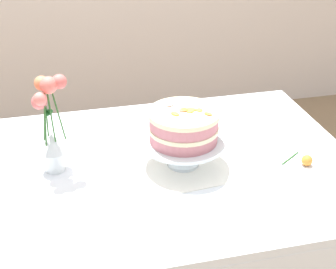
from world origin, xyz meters
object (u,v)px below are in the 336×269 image
object	(u,v)px
dining_table	(160,189)
fallen_rose	(306,160)
flower_vase	(50,126)
cake_stand	(183,144)
layer_cake	(184,126)

from	to	relation	value
dining_table	fallen_rose	size ratio (longest dim) A/B	13.42
dining_table	flower_vase	size ratio (longest dim) A/B	4.00
dining_table	cake_stand	bearing A→B (deg)	0.56
cake_stand	flower_vase	world-z (taller)	flower_vase
cake_stand	dining_table	bearing A→B (deg)	-179.44
dining_table	flower_vase	xyz separation A→B (m)	(-0.35, 0.07, 0.26)
layer_cake	fallen_rose	bearing A→B (deg)	-13.53
dining_table	layer_cake	world-z (taller)	layer_cake
dining_table	layer_cake	bearing A→B (deg)	0.57
dining_table	cake_stand	world-z (taller)	cake_stand
cake_stand	layer_cake	xyz separation A→B (m)	(0.00, 0.00, 0.07)
cake_stand	flower_vase	xyz separation A→B (m)	(-0.43, 0.07, 0.09)
cake_stand	layer_cake	size ratio (longest dim) A/B	1.20
flower_vase	cake_stand	bearing A→B (deg)	-9.30
layer_cake	flower_vase	distance (m)	0.44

